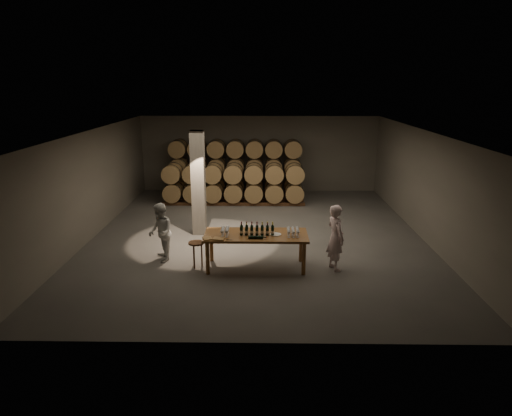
{
  "coord_description": "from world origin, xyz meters",
  "views": [
    {
      "loc": [
        0.18,
        -13.35,
        4.62
      ],
      "look_at": [
        -0.02,
        -0.78,
        1.1
      ],
      "focal_mm": 32.0,
      "sensor_mm": 36.0,
      "label": 1
    }
  ],
  "objects_px": {
    "bottle_cluster": "(257,230)",
    "plate": "(276,234)",
    "person_woman": "(160,232)",
    "tasting_table": "(256,238)",
    "stool": "(196,247)",
    "person_man": "(336,237)",
    "notebook_near": "(219,239)"
  },
  "relations": [
    {
      "from": "bottle_cluster",
      "to": "notebook_near",
      "type": "height_order",
      "value": "bottle_cluster"
    },
    {
      "from": "stool",
      "to": "person_man",
      "type": "bearing_deg",
      "value": -1.7
    },
    {
      "from": "person_man",
      "to": "notebook_near",
      "type": "bearing_deg",
      "value": 75.21
    },
    {
      "from": "bottle_cluster",
      "to": "person_man",
      "type": "relative_size",
      "value": 0.51
    },
    {
      "from": "plate",
      "to": "stool",
      "type": "bearing_deg",
      "value": 177.93
    },
    {
      "from": "notebook_near",
      "to": "tasting_table",
      "type": "bearing_deg",
      "value": 34.29
    },
    {
      "from": "person_woman",
      "to": "stool",
      "type": "bearing_deg",
      "value": 48.62
    },
    {
      "from": "person_man",
      "to": "person_woman",
      "type": "xyz_separation_m",
      "value": [
        -4.5,
        0.51,
        -0.07
      ]
    },
    {
      "from": "notebook_near",
      "to": "person_woman",
      "type": "relative_size",
      "value": 0.17
    },
    {
      "from": "bottle_cluster",
      "to": "person_woman",
      "type": "relative_size",
      "value": 0.55
    },
    {
      "from": "plate",
      "to": "person_woman",
      "type": "relative_size",
      "value": 0.18
    },
    {
      "from": "plate",
      "to": "stool",
      "type": "xyz_separation_m",
      "value": [
        -2.02,
        0.07,
        -0.37
      ]
    },
    {
      "from": "tasting_table",
      "to": "notebook_near",
      "type": "xyz_separation_m",
      "value": [
        -0.9,
        -0.41,
        0.12
      ]
    },
    {
      "from": "notebook_near",
      "to": "plate",
      "type": "bearing_deg",
      "value": 24.95
    },
    {
      "from": "stool",
      "to": "person_man",
      "type": "relative_size",
      "value": 0.39
    },
    {
      "from": "tasting_table",
      "to": "person_man",
      "type": "distance_m",
      "value": 1.99
    },
    {
      "from": "person_man",
      "to": "person_woman",
      "type": "bearing_deg",
      "value": 61.98
    },
    {
      "from": "tasting_table",
      "to": "person_woman",
      "type": "xyz_separation_m",
      "value": [
        -2.51,
        0.45,
        -0.02
      ]
    },
    {
      "from": "bottle_cluster",
      "to": "notebook_near",
      "type": "relative_size",
      "value": 3.15
    },
    {
      "from": "bottle_cluster",
      "to": "plate",
      "type": "distance_m",
      "value": 0.48
    },
    {
      "from": "notebook_near",
      "to": "person_man",
      "type": "relative_size",
      "value": 0.16
    },
    {
      "from": "plate",
      "to": "person_man",
      "type": "distance_m",
      "value": 1.5
    },
    {
      "from": "tasting_table",
      "to": "person_man",
      "type": "bearing_deg",
      "value": -1.83
    },
    {
      "from": "plate",
      "to": "notebook_near",
      "type": "relative_size",
      "value": 1.02
    },
    {
      "from": "bottle_cluster",
      "to": "person_woman",
      "type": "height_order",
      "value": "person_woman"
    },
    {
      "from": "notebook_near",
      "to": "person_woman",
      "type": "xyz_separation_m",
      "value": [
        -1.62,
        0.85,
        -0.14
      ]
    },
    {
      "from": "stool",
      "to": "tasting_table",
      "type": "bearing_deg",
      "value": -1.51
    },
    {
      "from": "tasting_table",
      "to": "person_woman",
      "type": "distance_m",
      "value": 2.55
    },
    {
      "from": "stool",
      "to": "notebook_near",
      "type": "bearing_deg",
      "value": -35.47
    },
    {
      "from": "plate",
      "to": "person_woman",
      "type": "bearing_deg",
      "value": 170.93
    },
    {
      "from": "tasting_table",
      "to": "plate",
      "type": "xyz_separation_m",
      "value": [
        0.49,
        -0.03,
        0.11
      ]
    },
    {
      "from": "tasting_table",
      "to": "person_woman",
      "type": "bearing_deg",
      "value": 169.9
    }
  ]
}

